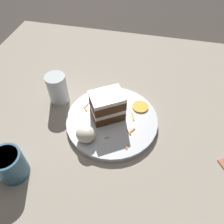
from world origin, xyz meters
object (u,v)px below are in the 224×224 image
(cream_dollop, at_px, (86,134))
(drinking_glass, at_px, (58,90))
(cake_slice, at_px, (107,106))
(orange_garnish, at_px, (140,107))
(plate, at_px, (112,120))
(coffee_mug, at_px, (10,164))

(cream_dollop, height_order, drinking_glass, drinking_glass)
(cake_slice, relative_size, orange_garnish, 2.29)
(plate, bearing_deg, coffee_mug, -133.73)
(orange_garnish, bearing_deg, drinking_glass, -178.16)
(plate, relative_size, orange_garnish, 5.47)
(cream_dollop, xyz_separation_m, coffee_mug, (-0.15, -0.13, 0.01))
(cream_dollop, bearing_deg, plate, 58.22)
(cake_slice, bearing_deg, drinking_glass, 42.49)
(cream_dollop, distance_m, coffee_mug, 0.20)
(drinking_glass, bearing_deg, cream_dollop, -46.04)
(orange_garnish, distance_m, coffee_mug, 0.40)
(cream_dollop, distance_m, drinking_glass, 0.20)
(drinking_glass, bearing_deg, coffee_mug, -93.12)
(cream_dollop, relative_size, coffee_mug, 0.66)
(plate, relative_size, cream_dollop, 5.05)
(orange_garnish, bearing_deg, cake_slice, -148.67)
(cake_slice, distance_m, cream_dollop, 0.11)
(plate, distance_m, coffee_mug, 0.30)
(plate, xyz_separation_m, drinking_glass, (-0.19, 0.06, 0.03))
(drinking_glass, xyz_separation_m, coffee_mug, (-0.01, -0.27, 0.00))
(cake_slice, distance_m, orange_garnish, 0.12)
(orange_garnish, distance_m, drinking_glass, 0.27)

